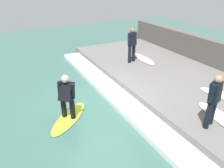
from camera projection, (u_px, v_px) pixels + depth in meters
name	position (u px, v px, depth m)	size (l,w,h in m)	color
ground_plane	(100.00, 105.00, 7.67)	(28.00, 28.00, 0.00)	#386056
concrete_ledge	(174.00, 81.00, 8.98)	(4.40, 11.47, 0.38)	#66635E
back_wall	(217.00, 58.00, 9.75)	(0.50, 12.05, 1.51)	#544F49
wave_foam_crest	(119.00, 98.00, 7.94)	(0.81, 10.90, 0.17)	white
surfboard_riding	(69.00, 118.00, 6.90)	(1.77, 1.78, 0.06)	#BFE02D
surfer_riding	(67.00, 95.00, 6.54)	(0.59, 0.59, 1.44)	black
surfer_waiting_near	(214.00, 99.00, 5.60)	(0.49, 0.34, 1.50)	black
surfboard_waiting_near	(224.00, 119.00, 6.17)	(0.80, 2.07, 0.06)	white
surfer_waiting_far	(132.00, 43.00, 10.05)	(0.53, 0.35, 1.61)	black
surfboard_waiting_far	(144.00, 59.00, 10.73)	(0.72, 1.89, 0.06)	beige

